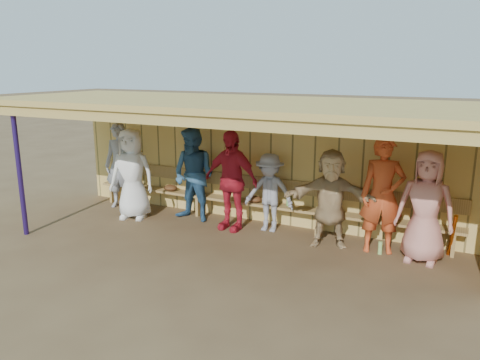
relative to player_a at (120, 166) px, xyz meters
name	(u,v)px	position (x,y,z in m)	size (l,w,h in m)	color
ground	(231,241)	(3.15, -0.78, -0.94)	(90.00, 90.00, 0.00)	brown
player_a	(120,166)	(0.00, 0.00, 0.00)	(0.69, 0.45, 1.88)	#96989E
player_b	(132,174)	(0.72, -0.49, -0.01)	(0.91, 0.59, 1.86)	white
player_c	(194,175)	(1.94, -0.07, 0.00)	(0.92, 0.72, 1.89)	#315F88
player_d	(231,180)	(2.84, -0.20, 0.02)	(1.12, 0.47, 1.92)	red
player_e	(269,193)	(3.54, 0.03, -0.20)	(0.96, 0.55, 1.49)	#92929A
player_f	(330,198)	(4.77, -0.22, -0.09)	(1.58, 0.50, 1.71)	tan
player_g	(382,195)	(5.61, -0.10, 0.04)	(0.71, 0.47, 1.96)	#CA4A20
player_h	(426,207)	(6.30, -0.22, -0.03)	(0.89, 0.58, 1.81)	tan
dugout_structure	(267,144)	(3.54, -0.10, 0.75)	(8.80, 3.20, 2.50)	#E4BE61
bench	(257,197)	(3.15, 0.33, -0.41)	(7.60, 0.34, 0.93)	#AE8A4A
dugout_equipment	(212,195)	(2.20, 0.20, -0.45)	(7.28, 0.62, 0.80)	orange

